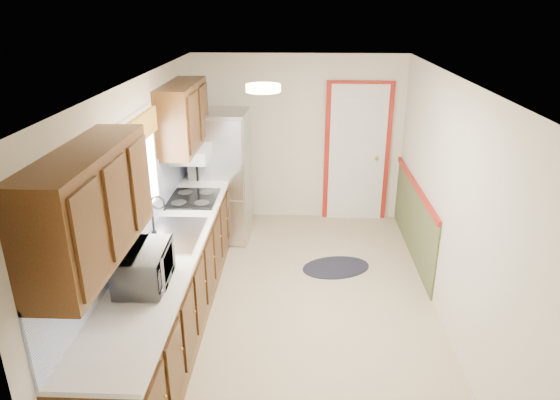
{
  "coord_description": "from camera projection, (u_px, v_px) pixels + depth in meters",
  "views": [
    {
      "loc": [
        0.02,
        -4.52,
        3.05
      ],
      "look_at": [
        -0.17,
        0.24,
        1.15
      ],
      "focal_mm": 32.0,
      "sensor_mm": 36.0,
      "label": 1
    }
  ],
  "objects": [
    {
      "name": "room_shell",
      "position": [
        297.0,
        205.0,
        4.89
      ],
      "size": [
        3.2,
        5.2,
        2.52
      ],
      "color": "tan",
      "rests_on": "ground"
    },
    {
      "name": "kitchen_run",
      "position": [
        168.0,
        251.0,
        4.81
      ],
      "size": [
        0.63,
        4.0,
        2.2
      ],
      "color": "#3E230E",
      "rests_on": "ground"
    },
    {
      "name": "back_wall_trim",
      "position": [
        368.0,
        167.0,
        7.01
      ],
      "size": [
        1.12,
        2.3,
        2.08
      ],
      "color": "maroon",
      "rests_on": "ground"
    },
    {
      "name": "ceiling_fixture",
      "position": [
        263.0,
        88.0,
        4.28
      ],
      "size": [
        0.3,
        0.3,
        0.06
      ],
      "primitive_type": "cylinder",
      "color": "#FFD88C",
      "rests_on": "room_shell"
    },
    {
      "name": "microwave",
      "position": [
        143.0,
        263.0,
        3.94
      ],
      "size": [
        0.34,
        0.58,
        0.38
      ],
      "primitive_type": "imported",
      "rotation": [
        0.0,
        0.0,
        1.62
      ],
      "color": "white",
      "rests_on": "kitchen_run"
    },
    {
      "name": "refrigerator",
      "position": [
        221.0,
        176.0,
        6.67
      ],
      "size": [
        0.75,
        0.75,
        1.75
      ],
      "rotation": [
        0.0,
        0.0,
        -0.03
      ],
      "color": "#B7B7BC",
      "rests_on": "ground"
    },
    {
      "name": "rug",
      "position": [
        336.0,
        267.0,
        6.14
      ],
      "size": [
        0.96,
        0.76,
        0.01
      ],
      "primitive_type": "ellipsoid",
      "rotation": [
        0.0,
        0.0,
        0.28
      ],
      "color": "black",
      "rests_on": "ground"
    },
    {
      "name": "cooktop",
      "position": [
        193.0,
        198.0,
        5.72
      ],
      "size": [
        0.53,
        0.64,
        0.02
      ],
      "primitive_type": "cube",
      "color": "black",
      "rests_on": "kitchen_run"
    }
  ]
}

